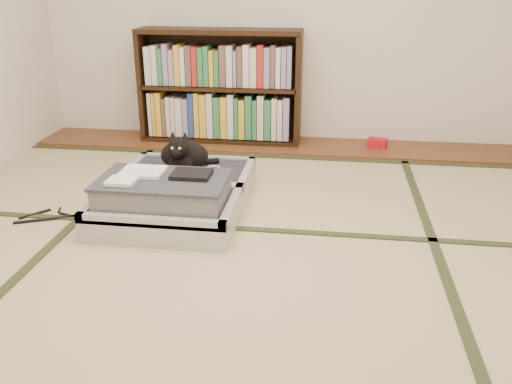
# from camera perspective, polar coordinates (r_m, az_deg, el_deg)

# --- Properties ---
(floor) EXTENTS (4.50, 4.50, 0.00)m
(floor) POSITION_cam_1_polar(r_m,az_deg,el_deg) (2.69, -2.11, -7.68)
(floor) COLOR #C8B485
(floor) RESTS_ON ground
(wood_strip) EXTENTS (4.00, 0.50, 0.02)m
(wood_strip) POSITION_cam_1_polar(r_m,az_deg,el_deg) (4.51, 2.27, 4.96)
(wood_strip) COLOR brown
(wood_strip) RESTS_ON ground
(red_item) EXTENTS (0.17, 0.13, 0.07)m
(red_item) POSITION_cam_1_polar(r_m,az_deg,el_deg) (4.53, 12.64, 5.08)
(red_item) COLOR red
(red_item) RESTS_ON wood_strip
(tatami_borders) EXTENTS (4.00, 4.50, 0.01)m
(tatami_borders) POSITION_cam_1_polar(r_m,az_deg,el_deg) (3.12, -0.55, -3.17)
(tatami_borders) COLOR #2D381E
(tatami_borders) RESTS_ON ground
(bookcase) EXTENTS (1.32, 0.30, 0.92)m
(bookcase) POSITION_cam_1_polar(r_m,az_deg,el_deg) (4.55, -3.78, 10.78)
(bookcase) COLOR black
(bookcase) RESTS_ON wood_strip
(suitcase) EXTENTS (0.80, 1.07, 0.32)m
(suitcase) POSITION_cam_1_polar(r_m,az_deg,el_deg) (3.26, -8.50, -0.22)
(suitcase) COLOR silver
(suitcase) RESTS_ON floor
(cat) EXTENTS (0.36, 0.36, 0.29)m
(cat) POSITION_cam_1_polar(r_m,az_deg,el_deg) (3.47, -7.64, 3.87)
(cat) COLOR black
(cat) RESTS_ON suitcase
(cable_coil) EXTENTS (0.11, 0.11, 0.03)m
(cable_coil) POSITION_cam_1_polar(r_m,az_deg,el_deg) (3.49, -4.56, 2.42)
(cable_coil) COLOR white
(cable_coil) RESTS_ON suitcase
(hanger) EXTENTS (0.39, 0.25, 0.01)m
(hanger) POSITION_cam_1_polar(r_m,az_deg,el_deg) (3.39, -20.77, -2.46)
(hanger) COLOR black
(hanger) RESTS_ON floor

